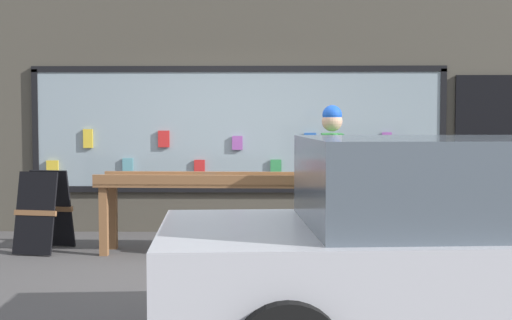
{
  "coord_description": "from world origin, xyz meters",
  "views": [
    {
      "loc": [
        0.52,
        -7.2,
        1.53
      ],
      "look_at": [
        0.35,
        0.6,
        1.07
      ],
      "focal_mm": 50.0,
      "sensor_mm": 36.0,
      "label": 1
    }
  ],
  "objects_px": {
    "display_table_main": "(226,189)",
    "parked_car": "(490,241)",
    "small_dog": "(291,236)",
    "sandwich_board_sign": "(44,211)",
    "person_browsing": "(332,171)"
  },
  "relations": [
    {
      "from": "display_table_main",
      "to": "sandwich_board_sign",
      "type": "relative_size",
      "value": 3.16
    },
    {
      "from": "small_dog",
      "to": "person_browsing",
      "type": "bearing_deg",
      "value": -69.02
    },
    {
      "from": "display_table_main",
      "to": "small_dog",
      "type": "height_order",
      "value": "display_table_main"
    },
    {
      "from": "small_dog",
      "to": "sandwich_board_sign",
      "type": "relative_size",
      "value": 0.59
    },
    {
      "from": "display_table_main",
      "to": "small_dog",
      "type": "xyz_separation_m",
      "value": [
        0.72,
        -0.68,
        -0.42
      ]
    },
    {
      "from": "display_table_main",
      "to": "parked_car",
      "type": "height_order",
      "value": "parked_car"
    },
    {
      "from": "person_browsing",
      "to": "parked_car",
      "type": "bearing_deg",
      "value": -163.72
    },
    {
      "from": "person_browsing",
      "to": "parked_car",
      "type": "height_order",
      "value": "person_browsing"
    },
    {
      "from": "person_browsing",
      "to": "parked_car",
      "type": "distance_m",
      "value": 3.05
    },
    {
      "from": "small_dog",
      "to": "parked_car",
      "type": "xyz_separation_m",
      "value": [
        1.21,
        -2.75,
        0.43
      ]
    },
    {
      "from": "person_browsing",
      "to": "sandwich_board_sign",
      "type": "height_order",
      "value": "person_browsing"
    },
    {
      "from": "person_browsing",
      "to": "small_dog",
      "type": "bearing_deg",
      "value": 115.36
    },
    {
      "from": "display_table_main",
      "to": "parked_car",
      "type": "bearing_deg",
      "value": -60.68
    },
    {
      "from": "display_table_main",
      "to": "sandwich_board_sign",
      "type": "height_order",
      "value": "sandwich_board_sign"
    },
    {
      "from": "display_table_main",
      "to": "parked_car",
      "type": "distance_m",
      "value": 3.93
    }
  ]
}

